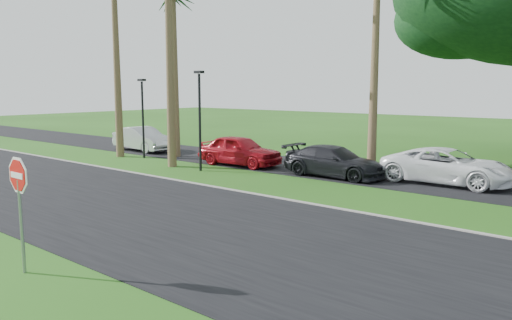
{
  "coord_description": "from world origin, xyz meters",
  "views": [
    {
      "loc": [
        10.73,
        -7.68,
        3.9
      ],
      "look_at": [
        1.61,
        3.37,
        1.8
      ],
      "focal_mm": 35.0,
      "sensor_mm": 36.0,
      "label": 1
    }
  ],
  "objects_px": {
    "car_minivan": "(448,167)",
    "stop_sign_near": "(19,191)",
    "car_silver": "(143,139)",
    "car_dark": "(334,162)",
    "car_red": "(240,151)"
  },
  "relations": [
    {
      "from": "car_minivan",
      "to": "stop_sign_near",
      "type": "bearing_deg",
      "value": 166.65
    },
    {
      "from": "car_silver",
      "to": "car_minivan",
      "type": "height_order",
      "value": "car_silver"
    },
    {
      "from": "car_dark",
      "to": "car_minivan",
      "type": "bearing_deg",
      "value": -71.44
    },
    {
      "from": "stop_sign_near",
      "to": "car_dark",
      "type": "distance_m",
      "value": 14.16
    },
    {
      "from": "car_silver",
      "to": "car_dark",
      "type": "height_order",
      "value": "car_silver"
    },
    {
      "from": "car_silver",
      "to": "car_minivan",
      "type": "xyz_separation_m",
      "value": [
        18.01,
        1.27,
        -0.01
      ]
    },
    {
      "from": "stop_sign_near",
      "to": "car_silver",
      "type": "distance_m",
      "value": 20.38
    },
    {
      "from": "stop_sign_near",
      "to": "car_silver",
      "type": "height_order",
      "value": "stop_sign_near"
    },
    {
      "from": "car_red",
      "to": "car_dark",
      "type": "bearing_deg",
      "value": -90.92
    },
    {
      "from": "car_dark",
      "to": "stop_sign_near",
      "type": "bearing_deg",
      "value": -177.09
    },
    {
      "from": "stop_sign_near",
      "to": "car_red",
      "type": "height_order",
      "value": "stop_sign_near"
    },
    {
      "from": "car_silver",
      "to": "car_red",
      "type": "distance_m",
      "value": 8.34
    },
    {
      "from": "stop_sign_near",
      "to": "car_red",
      "type": "xyz_separation_m",
      "value": [
        -6.13,
        13.85,
        -1.02
      ]
    },
    {
      "from": "stop_sign_near",
      "to": "car_silver",
      "type": "xyz_separation_m",
      "value": [
        -14.45,
        14.33,
        -1.05
      ]
    },
    {
      "from": "car_red",
      "to": "car_dark",
      "type": "relative_size",
      "value": 0.96
    }
  ]
}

